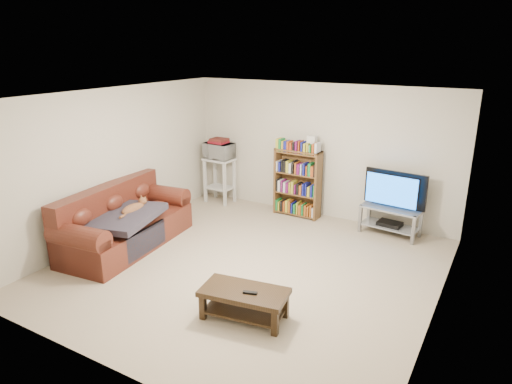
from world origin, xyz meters
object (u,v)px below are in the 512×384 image
Objects in this scene: coffee_table at (244,299)px; bookshelf at (297,182)px; sofa at (123,225)px; tv_stand at (390,216)px.

bookshelf reaches higher than coffee_table.
coffee_table is (2.70, -0.78, -0.08)m from sofa.
coffee_table is at bearing -73.22° from bookshelf.
sofa is 3.15m from bookshelf.
bookshelf is (-1.72, 0.05, 0.32)m from tv_stand.
coffee_table is at bearing -98.02° from tv_stand.
sofa is at bearing 155.03° from coffee_table.
bookshelf is at bearing 48.94° from sofa.
sofa is 2.18× the size of coffee_table.
coffee_table is 3.39m from tv_stand.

